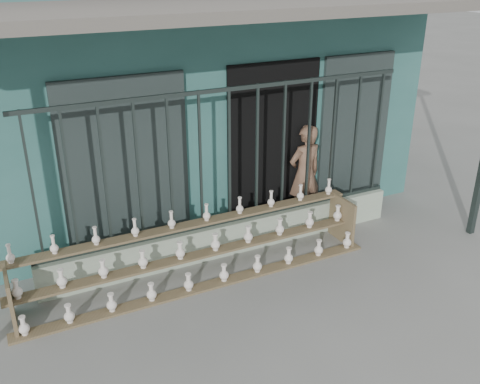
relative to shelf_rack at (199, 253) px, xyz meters
name	(u,v)px	position (x,y,z in m)	size (l,w,h in m)	color
ground	(278,302)	(0.62, -0.89, -0.36)	(60.00, 60.00, 0.00)	slate
workshop_building	(156,89)	(0.63, 3.34, 1.26)	(7.40, 6.60, 3.21)	#2C5E59
parapet_wall	(230,237)	(0.62, 0.41, -0.13)	(5.00, 0.20, 0.45)	#A3B49A
security_fence	(229,158)	(0.62, 0.41, 0.99)	(5.00, 0.04, 1.80)	#283330
shelf_rack	(199,253)	(0.00, 0.00, 0.00)	(4.50, 0.68, 0.85)	brown
elderly_woman	(305,174)	(2.01, 0.79, 0.39)	(0.55, 0.36, 1.50)	brown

